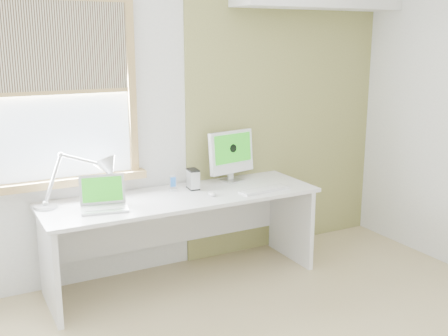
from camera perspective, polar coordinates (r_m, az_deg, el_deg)
room at (r=3.06m, az=9.23°, el=1.41°), size 4.04×3.54×2.64m
accent_wall at (r=5.03m, az=6.44°, el=6.19°), size 2.00×0.02×2.60m
window at (r=4.20m, az=-16.69°, el=7.64°), size 1.20×0.14×1.42m
desk at (r=4.38m, az=-4.74°, el=-5.15°), size 2.20×0.70×0.73m
desk_lamp at (r=4.20m, az=-13.31°, el=-0.55°), size 0.72×0.29×0.40m
laptop at (r=4.03m, az=-12.64°, el=-3.36°), size 0.37×0.32×0.23m
phone_dock at (r=4.39m, az=-5.42°, el=-1.95°), size 0.07×0.07×0.13m
external_drive at (r=4.42m, az=-3.30°, el=-1.18°), size 0.09×0.14×0.17m
imac at (r=4.64m, az=0.78°, el=1.59°), size 0.45×0.18×0.44m
keyboard at (r=4.39m, az=4.31°, el=-2.31°), size 0.45×0.17×0.02m
mouse at (r=4.25m, az=-1.27°, el=-2.75°), size 0.07×0.10×0.03m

